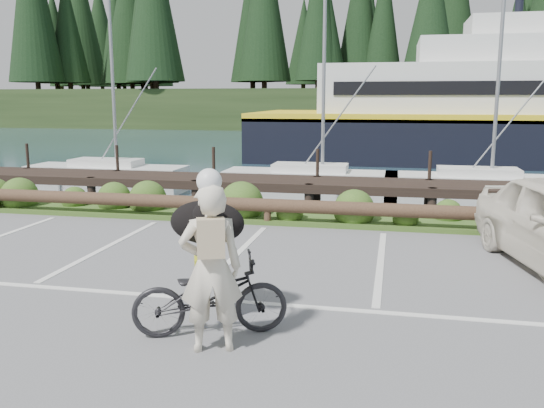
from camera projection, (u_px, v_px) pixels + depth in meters
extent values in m
plane|color=#5C5C5E|center=(201.00, 289.00, 8.64)|extent=(72.00, 72.00, 0.00)
plane|color=#1B3442|center=(366.00, 141.00, 55.02)|extent=(160.00, 160.00, 0.00)
cube|color=#3D5B21|center=(274.00, 216.00, 13.73)|extent=(34.00, 1.60, 0.10)
imported|color=black|center=(210.00, 296.00, 6.92)|extent=(1.98, 1.26, 0.98)
imported|color=beige|center=(211.00, 268.00, 6.41)|extent=(0.82, 0.68, 1.93)
ellipsoid|color=black|center=(207.00, 222.00, 7.37)|extent=(0.80, 1.09, 0.57)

